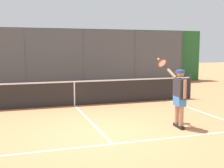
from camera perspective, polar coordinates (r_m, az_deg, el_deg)
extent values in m
plane|color=#C67A4C|center=(7.71, -1.96, -9.71)|extent=(60.00, 60.00, 0.00)
cube|color=white|center=(6.91, 0.07, -11.70)|extent=(6.26, 0.05, 0.01)
cube|color=white|center=(9.13, -4.60, -7.03)|extent=(0.05, 4.80, 0.01)
cylinder|color=#474C51|center=(19.75, 13.48, 5.26)|extent=(0.07, 0.07, 3.31)
cylinder|color=#474C51|center=(18.26, 4.57, 5.29)|extent=(0.07, 0.07, 3.31)
cylinder|color=#474C51|center=(17.27, -5.62, 5.18)|extent=(0.07, 0.07, 3.31)
cylinder|color=#474C51|center=(16.89, -16.65, 4.87)|extent=(0.07, 0.07, 3.31)
cylinder|color=#474C51|center=(17.02, -11.21, 10.48)|extent=(16.46, 0.05, 0.05)
cube|color=#474C51|center=(17.00, -11.07, 5.05)|extent=(16.46, 0.02, 3.31)
cube|color=#235B2D|center=(17.65, -11.33, 5.18)|extent=(19.46, 0.90, 3.35)
cube|color=#ADADA8|center=(16.95, -10.87, -0.31)|extent=(17.46, 0.18, 0.15)
cylinder|color=#2D2D2D|center=(13.25, 15.03, -0.48)|extent=(0.09, 0.09, 1.07)
cube|color=black|center=(11.34, -7.40, -1.95)|extent=(10.20, 0.02, 0.91)
cube|color=white|center=(11.28, -7.44, 0.46)|extent=(10.20, 0.04, 0.05)
cube|color=white|center=(11.34, -7.40, -1.95)|extent=(0.05, 0.04, 0.91)
cube|color=black|center=(8.35, 13.38, -8.27)|extent=(0.13, 0.27, 0.09)
cylinder|color=#A87A5B|center=(8.25, 13.46, -5.45)|extent=(0.13, 0.13, 0.75)
cube|color=black|center=(8.57, 12.61, -7.85)|extent=(0.13, 0.27, 0.09)
cylinder|color=#A87A5B|center=(8.47, 12.68, -5.09)|extent=(0.13, 0.13, 0.75)
cube|color=#3D7AC6|center=(8.30, 13.13, -3.27)|extent=(0.25, 0.41, 0.26)
cube|color=#2D2D33|center=(8.25, 13.20, -0.87)|extent=(0.25, 0.48, 0.54)
cylinder|color=#A87A5B|center=(7.99, 14.12, -0.99)|extent=(0.08, 0.08, 0.50)
cylinder|color=#A87A5B|center=(8.57, 11.67, 2.02)|extent=(0.17, 0.38, 0.28)
sphere|color=#A87A5B|center=(8.20, 13.28, 2.01)|extent=(0.21, 0.21, 0.21)
cylinder|color=#284C93|center=(8.19, 13.29, 2.41)|extent=(0.26, 0.26, 0.08)
cube|color=#284C93|center=(8.30, 12.93, 2.26)|extent=(0.19, 0.20, 0.02)
cylinder|color=black|center=(8.73, 10.63, 3.17)|extent=(0.07, 0.17, 0.13)
torus|color=red|center=(8.87, 9.83, 4.04)|extent=(0.33, 0.25, 0.26)
cylinder|color=silver|center=(8.87, 9.83, 4.04)|extent=(0.27, 0.19, 0.21)
sphere|color=#C1D138|center=(9.00, 9.10, 4.86)|extent=(0.07, 0.07, 0.07)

